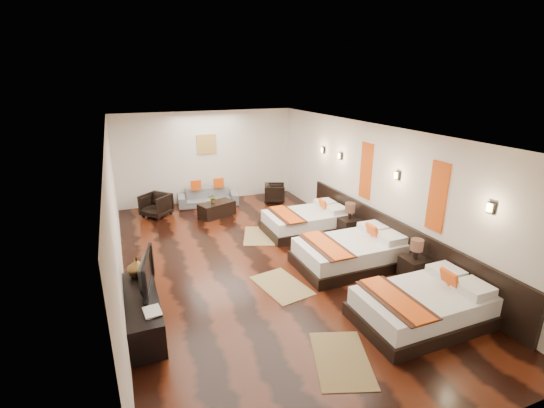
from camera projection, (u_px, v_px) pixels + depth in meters
name	position (u px, v px, depth m)	size (l,w,h in m)	color
floor	(261.00, 262.00, 8.23)	(5.50, 9.50, 0.01)	black
ceiling	(260.00, 131.00, 7.35)	(5.50, 9.50, 0.01)	white
back_wall	(207.00, 157.00, 11.96)	(5.50, 0.01, 2.80)	silver
left_wall	(115.00, 218.00, 6.81)	(0.01, 9.50, 2.80)	silver
right_wall	(373.00, 186.00, 8.77)	(0.01, 9.50, 2.80)	silver
headboard_panel	(391.00, 238.00, 8.35)	(0.08, 6.60, 0.90)	black
bed_near	(423.00, 306.00, 6.19)	(2.13, 1.34, 0.81)	black
bed_mid	(351.00, 253.00, 8.03)	(2.22, 1.40, 0.85)	black
bed_far	(307.00, 221.00, 9.82)	(2.08, 1.31, 0.80)	black
nightstand_a	(414.00, 267.00, 7.38)	(0.45, 0.45, 0.88)	black
nightstand_b	(349.00, 226.00, 9.38)	(0.46, 0.46, 0.90)	black
jute_mat_near	(341.00, 359.00, 5.41)	(0.75, 1.20, 0.01)	olive
jute_mat_mid	(282.00, 285.00, 7.32)	(0.75, 1.20, 0.01)	olive
jute_mat_far	(259.00, 236.00, 9.60)	(0.75, 1.20, 0.01)	olive
tv_console	(143.00, 312.00, 6.04)	(0.50, 1.80, 0.55)	black
tv	(141.00, 273.00, 6.05)	(1.02, 0.13, 0.59)	black
book	(144.00, 314.00, 5.49)	(0.24, 0.32, 0.03)	black
figurine	(137.00, 267.00, 6.52)	(0.32, 0.32, 0.34)	brown
sofa	(208.00, 197.00, 11.82)	(1.80, 0.70, 0.53)	slate
armchair_left	(156.00, 205.00, 10.87)	(0.69, 0.71, 0.65)	black
armchair_right	(275.00, 193.00, 12.13)	(0.62, 0.63, 0.58)	black
coffee_table	(217.00, 209.00, 10.91)	(1.00, 0.50, 0.40)	black
table_plant	(213.00, 198.00, 10.81)	(0.24, 0.20, 0.26)	#2A551C
orange_panel_a	(437.00, 197.00, 7.00)	(0.04, 0.40, 1.30)	#D86014
orange_panel_b	(366.00, 171.00, 8.93)	(0.04, 0.40, 1.30)	#D86014
sconce_near	(491.00, 208.00, 5.98)	(0.07, 0.12, 0.18)	black
sconce_mid	(397.00, 175.00, 7.91)	(0.07, 0.12, 0.18)	black
sconce_far	(340.00, 156.00, 9.84)	(0.07, 0.12, 0.18)	black
sconce_lounge	(323.00, 150.00, 10.63)	(0.07, 0.12, 0.18)	black
gold_artwork	(207.00, 144.00, 11.82)	(0.60, 0.04, 0.60)	#AD873F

